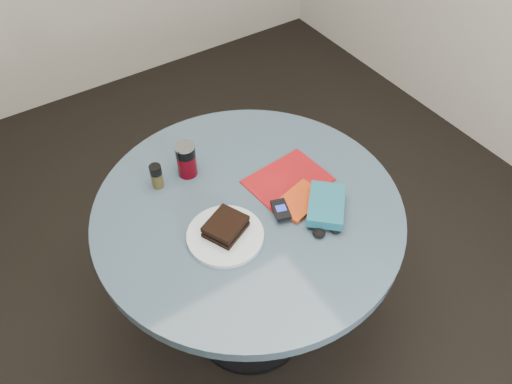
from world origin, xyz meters
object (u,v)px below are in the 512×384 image
magazine (288,181)px  red_book (300,201)px  novel (326,205)px  sandwich (226,226)px  pepper_grinder (157,176)px  soda_can (186,160)px  table (249,238)px  plate (225,236)px  headphones (327,231)px  mp3_player (281,210)px

magazine → red_book: (-0.02, -0.10, 0.01)m
novel → sandwich: bearing=115.2°
pepper_grinder → novel: (0.39, -0.40, -0.01)m
soda_can → sandwich: bearing=-95.1°
table → plate: (-0.12, -0.07, 0.17)m
pepper_grinder → plate: bearing=-76.2°
red_book → soda_can: bearing=112.9°
red_book → sandwich: bearing=161.3°
plate → magazine: size_ratio=0.90×
sandwich → red_book: size_ratio=0.94×
plate → sandwich: 0.03m
table → sandwich: sandwich is taller
novel → headphones: novel is taller
pepper_grinder → magazine: bearing=-30.4°
table → sandwich: size_ratio=6.73×
plate → red_book: 0.27m
plate → red_book: size_ratio=1.48×
novel → headphones: bearing=-172.0°
plate → magazine: plate is taller
sandwich → novel: (0.31, -0.10, -0.00)m
mp3_player → sandwich: bearing=171.0°
plate → novel: novel is taller
magazine → novel: novel is taller
plate → mp3_player: (0.19, -0.02, 0.02)m
headphones → magazine: bearing=83.3°
sandwich → headphones: sandwich is taller
plate → soda_can: (0.03, 0.31, 0.06)m
table → red_book: size_ratio=6.34×
plate → sandwich: (0.01, 0.01, 0.03)m
red_book → novel: 0.09m
sandwich → plate: bearing=-130.4°
table → headphones: size_ratio=9.74×
table → soda_can: bearing=110.6°
soda_can → table: bearing=-69.4°
plate → novel: 0.33m
soda_can → headphones: bearing=-63.2°
plate → novel: size_ratio=1.38×
sandwich → headphones: (0.26, -0.17, -0.02)m
headphones → pepper_grinder: bearing=126.6°
plate → novel: (0.32, -0.09, 0.03)m
table → magazine: 0.24m
pepper_grinder → magazine: size_ratio=0.35×
table → magazine: (0.17, 0.02, 0.17)m
table → sandwich: (-0.12, -0.06, 0.20)m
sandwich → red_book: bearing=-4.9°
pepper_grinder → red_book: size_ratio=0.57×
soda_can → plate: bearing=-96.5°
pepper_grinder → mp3_player: size_ratio=0.98×
pepper_grinder → soda_can: bearing=-0.7°
table → headphones: bearing=-57.2°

